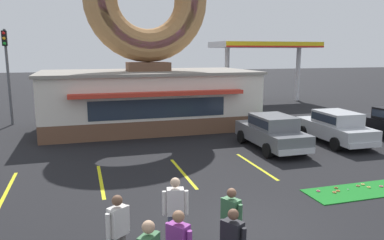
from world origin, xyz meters
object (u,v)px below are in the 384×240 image
(pedestrian_leather_jacket_man, at_px, (231,220))
(trash_bin, at_px, (270,123))
(pedestrian_crossing_woman, at_px, (175,210))
(golf_ball, at_px, (348,189))
(pedestrian_blue_sweater_man, at_px, (118,230))
(car_silver, at_px, (335,126))
(car_grey, at_px, (272,131))
(traffic_light_pole, at_px, (7,64))

(pedestrian_leather_jacket_man, relative_size, trash_bin, 1.64)
(pedestrian_crossing_woman, bearing_deg, golf_ball, 16.76)
(pedestrian_leather_jacket_man, bearing_deg, trash_bin, 58.02)
(pedestrian_blue_sweater_man, relative_size, trash_bin, 1.71)
(car_silver, relative_size, pedestrian_crossing_woman, 2.69)
(car_grey, distance_m, car_silver, 3.54)
(car_silver, height_order, pedestrian_blue_sweater_man, pedestrian_blue_sweater_man)
(trash_bin, height_order, traffic_light_pole, traffic_light_pole)
(pedestrian_crossing_woman, bearing_deg, pedestrian_blue_sweater_man, -157.22)
(car_silver, xyz_separation_m, pedestrian_leather_jacket_man, (-8.95, -8.21, 0.01))
(pedestrian_crossing_woman, distance_m, trash_bin, 13.57)
(car_grey, xyz_separation_m, car_silver, (3.54, 0.09, 0.00))
(golf_ball, bearing_deg, traffic_light_pole, 128.78)
(car_grey, bearing_deg, trash_bin, 62.45)
(golf_ball, xyz_separation_m, pedestrian_blue_sweater_man, (-7.62, -2.45, 0.87))
(car_grey, xyz_separation_m, pedestrian_blue_sweater_man, (-7.83, -7.99, 0.05))
(pedestrian_crossing_woman, height_order, trash_bin, pedestrian_crossing_woman)
(golf_ball, relative_size, pedestrian_crossing_woman, 0.02)
(car_silver, bearing_deg, golf_ball, -123.67)
(car_silver, relative_size, pedestrian_blue_sweater_man, 2.77)
(golf_ball, distance_m, car_grey, 5.60)
(golf_ball, height_order, trash_bin, trash_bin)
(pedestrian_crossing_woman, relative_size, traffic_light_pole, 0.30)
(pedestrian_blue_sweater_man, bearing_deg, golf_ball, 17.85)
(car_silver, height_order, pedestrian_crossing_woman, pedestrian_crossing_woman)
(golf_ball, relative_size, car_silver, 0.01)
(car_silver, bearing_deg, trash_bin, 118.85)
(car_grey, relative_size, car_silver, 0.99)
(trash_bin, relative_size, traffic_light_pole, 0.17)
(pedestrian_blue_sweater_man, height_order, pedestrian_leather_jacket_man, pedestrian_blue_sweater_man)
(pedestrian_blue_sweater_man, distance_m, pedestrian_crossing_woman, 1.45)
(golf_ball, xyz_separation_m, pedestrian_crossing_woman, (-6.28, -1.89, 0.90))
(car_silver, bearing_deg, pedestrian_leather_jacket_man, -137.49)
(golf_ball, bearing_deg, trash_bin, 77.61)
(pedestrian_blue_sweater_man, bearing_deg, traffic_light_pole, 104.89)
(car_silver, xyz_separation_m, pedestrian_crossing_woman, (-10.03, -7.52, 0.08))
(pedestrian_leather_jacket_man, xyz_separation_m, traffic_light_pole, (-7.16, 17.98, 2.83))
(golf_ball, xyz_separation_m, traffic_light_pole, (-12.36, 15.39, 3.66))
(pedestrian_blue_sweater_man, distance_m, traffic_light_pole, 18.67)
(pedestrian_blue_sweater_man, bearing_deg, pedestrian_crossing_woman, 22.78)
(golf_ball, bearing_deg, pedestrian_leather_jacket_man, -153.61)
(golf_ball, height_order, pedestrian_leather_jacket_man, pedestrian_leather_jacket_man)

